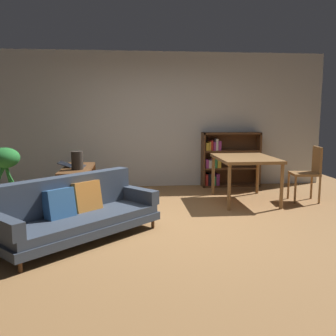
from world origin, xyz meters
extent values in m
plane|color=#9E7042|center=(0.00, 0.00, 0.00)|extent=(8.16, 8.16, 0.00)
cube|color=silver|center=(0.00, 2.70, 1.35)|extent=(6.80, 0.10, 2.70)
cylinder|color=#56351E|center=(-0.31, -0.16, 0.06)|extent=(0.04, 0.04, 0.11)
cylinder|color=#56351E|center=(-1.66, -1.41, 0.06)|extent=(0.04, 0.04, 0.11)
cylinder|color=#56351E|center=(-0.74, 0.30, 0.06)|extent=(0.04, 0.04, 0.11)
cube|color=#384251|center=(-1.20, -0.55, 0.16)|extent=(1.97, 1.90, 0.10)
cube|color=#384251|center=(-1.20, -0.55, 0.26)|extent=(1.89, 1.83, 0.10)
cube|color=#384251|center=(-1.39, -0.35, 0.53)|extent=(1.53, 1.44, 0.44)
cube|color=#384251|center=(-0.52, 0.08, 0.40)|extent=(0.59, 0.62, 0.18)
cube|color=#384251|center=(-1.88, -1.19, 0.40)|extent=(0.59, 0.62, 0.18)
cube|color=#336093|center=(-1.42, -0.60, 0.47)|extent=(0.39, 0.38, 0.36)
cube|color=orange|center=(-1.14, -0.32, 0.48)|extent=(0.39, 0.38, 0.39)
cube|color=brown|center=(-1.47, 1.88, 0.31)|extent=(0.47, 0.04, 0.62)
cube|color=brown|center=(-1.47, 0.64, 0.31)|extent=(0.47, 0.04, 0.62)
cube|color=brown|center=(-1.47, 1.26, 0.25)|extent=(0.47, 1.24, 0.04)
cube|color=brown|center=(-1.47, 1.26, 0.60)|extent=(0.47, 1.28, 0.04)
cube|color=brown|center=(-1.47, 1.26, 0.02)|extent=(0.47, 1.24, 0.04)
cube|color=#333338|center=(-1.46, 1.31, 0.62)|extent=(0.23, 0.32, 0.02)
cube|color=black|center=(-1.67, 1.32, 0.67)|extent=(0.21, 0.31, 0.08)
cylinder|color=#2D2823|center=(-1.43, 1.04, 0.76)|extent=(0.18, 0.18, 0.29)
cylinder|color=slate|center=(-1.43, 1.04, 0.82)|extent=(0.10, 0.10, 0.01)
cylinder|color=#333338|center=(-2.60, 1.24, 0.13)|extent=(0.32, 0.32, 0.25)
cylinder|color=#287A33|center=(-2.51, 1.23, 0.45)|extent=(0.21, 0.05, 0.40)
cylinder|color=#287A33|center=(-2.60, 1.36, 0.49)|extent=(0.07, 0.29, 0.51)
cylinder|color=#287A33|center=(-2.64, 1.10, 0.52)|extent=(0.12, 0.33, 0.56)
ellipsoid|color=#287A33|center=(-2.60, 1.24, 0.79)|extent=(0.47, 0.47, 0.33)
cylinder|color=olive|center=(0.92, 1.75, 0.36)|extent=(0.06, 0.06, 0.71)
cylinder|color=olive|center=(0.92, 0.62, 0.36)|extent=(0.06, 0.06, 0.71)
cylinder|color=olive|center=(1.76, 1.75, 0.36)|extent=(0.06, 0.06, 0.71)
cylinder|color=olive|center=(1.76, 0.62, 0.36)|extent=(0.06, 0.06, 0.71)
cube|color=olive|center=(1.34, 1.18, 0.74)|extent=(0.94, 1.23, 0.05)
cylinder|color=olive|center=(2.13, 0.92, 0.23)|extent=(0.04, 0.04, 0.46)
cylinder|color=olive|center=(2.16, 1.28, 0.23)|extent=(0.04, 0.04, 0.46)
cylinder|color=olive|center=(2.53, 0.88, 0.23)|extent=(0.04, 0.04, 0.46)
cylinder|color=olive|center=(2.57, 1.23, 0.23)|extent=(0.04, 0.04, 0.46)
cube|color=olive|center=(2.35, 1.08, 0.48)|extent=(0.48, 0.44, 0.04)
cube|color=olive|center=(2.55, 1.06, 0.72)|extent=(0.07, 0.36, 0.44)
cube|color=#56351E|center=(0.87, 2.49, 0.55)|extent=(0.04, 0.29, 1.11)
cube|color=#56351E|center=(2.03, 2.49, 0.55)|extent=(0.04, 0.29, 1.11)
cube|color=#56351E|center=(1.45, 2.49, 1.09)|extent=(1.19, 0.29, 0.04)
cube|color=#56351E|center=(1.45, 2.49, 0.02)|extent=(1.19, 0.29, 0.04)
cube|color=#56351E|center=(1.45, 2.62, 0.55)|extent=(1.15, 0.04, 1.11)
cube|color=#56351E|center=(1.45, 2.49, 0.38)|extent=(1.15, 0.28, 0.04)
cube|color=#56351E|center=(1.45, 2.49, 0.73)|extent=(1.15, 0.28, 0.04)
cube|color=red|center=(0.94, 2.47, 0.15)|extent=(0.05, 0.20, 0.23)
cube|color=black|center=(1.00, 2.48, 0.15)|extent=(0.07, 0.23, 0.23)
cube|color=gold|center=(1.05, 2.47, 0.11)|extent=(0.03, 0.21, 0.15)
cube|color=#337F47|center=(1.10, 2.46, 0.13)|extent=(0.06, 0.18, 0.18)
cube|color=#993884|center=(1.17, 2.47, 0.15)|extent=(0.06, 0.20, 0.23)
cube|color=#993884|center=(0.94, 2.48, 0.48)|extent=(0.06, 0.23, 0.17)
cube|color=silver|center=(1.00, 2.48, 0.47)|extent=(0.06, 0.23, 0.16)
cube|color=#993884|center=(1.05, 2.48, 0.48)|extent=(0.04, 0.24, 0.18)
cube|color=#337F47|center=(1.11, 2.47, 0.49)|extent=(0.07, 0.22, 0.20)
cube|color=gold|center=(1.19, 2.48, 0.51)|extent=(0.07, 0.23, 0.24)
cube|color=gold|center=(0.94, 2.48, 0.83)|extent=(0.05, 0.23, 0.16)
cube|color=gold|center=(0.99, 2.47, 0.83)|extent=(0.03, 0.20, 0.17)
cube|color=red|center=(1.03, 2.47, 0.85)|extent=(0.04, 0.21, 0.20)
cube|color=#993884|center=(1.08, 2.48, 0.83)|extent=(0.04, 0.23, 0.17)
cube|color=silver|center=(1.13, 2.47, 0.87)|extent=(0.04, 0.21, 0.23)
cube|color=#993884|center=(1.19, 2.47, 0.84)|extent=(0.06, 0.21, 0.19)
camera|label=1|loc=(-0.60, -4.91, 1.52)|focal=39.89mm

